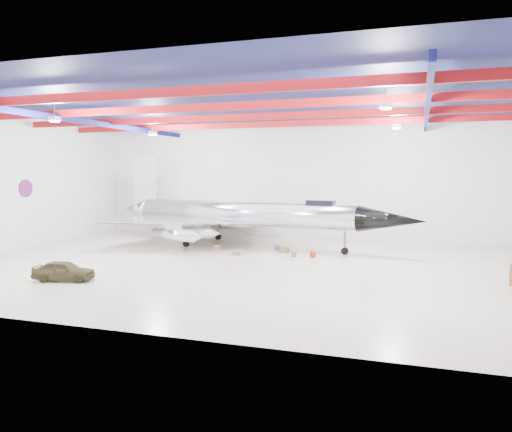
% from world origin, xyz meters
% --- Properties ---
extents(floor, '(40.00, 40.00, 0.00)m').
position_xyz_m(floor, '(0.00, 0.00, 0.00)').
color(floor, beige).
rests_on(floor, ground).
extents(wall_back, '(40.00, 0.00, 40.00)m').
position_xyz_m(wall_back, '(0.00, 15.00, 5.50)').
color(wall_back, silver).
rests_on(wall_back, floor).
extents(wall_left, '(0.00, 30.00, 30.00)m').
position_xyz_m(wall_left, '(-20.00, 0.00, 5.50)').
color(wall_left, silver).
rests_on(wall_left, floor).
extents(ceiling, '(40.00, 40.00, 0.00)m').
position_xyz_m(ceiling, '(0.00, 0.00, 11.00)').
color(ceiling, '#0A0F38').
rests_on(ceiling, wall_back).
extents(ceiling_structure, '(39.50, 29.50, 1.08)m').
position_xyz_m(ceiling_structure, '(0.00, 0.00, 10.32)').
color(ceiling_structure, maroon).
rests_on(ceiling_structure, ceiling).
extents(wall_roundel, '(0.10, 1.50, 1.50)m').
position_xyz_m(wall_roundel, '(-19.94, 2.00, 5.00)').
color(wall_roundel, '#B21414').
rests_on(wall_roundel, wall_left).
extents(jet_aircraft, '(28.38, 18.77, 7.77)m').
position_xyz_m(jet_aircraft, '(-2.76, 8.12, 2.55)').
color(jet_aircraft, silver).
rests_on(jet_aircraft, floor).
extents(jeep, '(3.79, 2.24, 1.21)m').
position_xyz_m(jeep, '(-8.09, -7.96, 0.60)').
color(jeep, '#3A371D').
rests_on(jeep, floor).
extents(crate_ply, '(0.68, 0.59, 0.41)m').
position_xyz_m(crate_ply, '(-4.07, 5.74, 0.20)').
color(crate_ply, olive).
rests_on(crate_ply, floor).
extents(engine_drum, '(0.51, 0.51, 0.40)m').
position_xyz_m(engine_drum, '(2.79, 4.29, 0.20)').
color(engine_drum, '#59595B').
rests_on(engine_drum, floor).
extents(parts_bin, '(0.74, 0.66, 0.43)m').
position_xyz_m(parts_bin, '(1.64, 6.01, 0.22)').
color(parts_bin, olive).
rests_on(parts_bin, floor).
extents(crate_small, '(0.43, 0.39, 0.25)m').
position_xyz_m(crate_small, '(-7.37, 8.75, 0.13)').
color(crate_small, '#59595B').
rests_on(crate_small, floor).
extents(tool_chest, '(0.52, 0.52, 0.41)m').
position_xyz_m(tool_chest, '(4.21, 4.53, 0.20)').
color(tool_chest, '#9F1E0F').
rests_on(tool_chest, floor).
extents(oil_barrel, '(0.56, 0.47, 0.35)m').
position_xyz_m(oil_barrel, '(-1.56, 3.62, 0.18)').
color(oil_barrel, olive).
rests_on(oil_barrel, floor).
extents(spares_box, '(0.58, 0.58, 0.41)m').
position_xyz_m(spares_box, '(0.68, 7.14, 0.20)').
color(spares_box, '#59595B').
rests_on(spares_box, floor).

